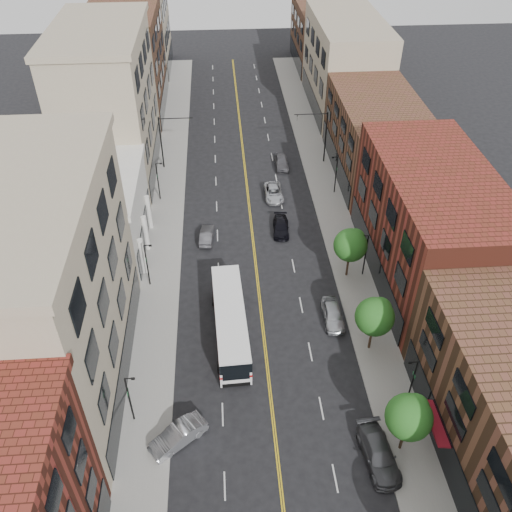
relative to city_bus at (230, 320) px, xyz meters
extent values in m
plane|color=black|center=(3.03, -16.62, -1.84)|extent=(220.00, 220.00, 0.00)
cube|color=gray|center=(-6.97, 18.38, -1.77)|extent=(4.00, 110.00, 0.15)
cube|color=gray|center=(13.03, 18.38, -1.77)|extent=(4.00, 110.00, 0.15)
cube|color=tan|center=(-13.97, -3.62, 7.16)|extent=(10.00, 22.00, 18.00)
cube|color=silver|center=(-13.97, 14.38, 2.16)|extent=(10.00, 14.00, 8.00)
cube|color=tan|center=(-13.97, 31.38, 7.16)|extent=(10.00, 20.00, 18.00)
cube|color=brown|center=(-13.97, 51.38, 5.66)|extent=(10.00, 20.00, 15.00)
cube|color=tan|center=(-13.97, 69.38, 8.16)|extent=(10.00, 16.00, 20.00)
cube|color=maroon|center=(20.03, 7.38, 4.16)|extent=(10.00, 22.00, 12.00)
cube|color=brown|center=(20.03, 28.38, 3.16)|extent=(10.00, 20.00, 10.00)
cube|color=tan|center=(20.03, 49.38, 5.16)|extent=(10.00, 22.00, 14.00)
cube|color=brown|center=(20.03, 69.38, 3.66)|extent=(10.00, 18.00, 11.00)
cylinder|color=black|center=(12.33, -12.62, -0.44)|extent=(0.22, 0.22, 2.50)
sphere|color=#185217|center=(12.33, -12.62, 2.20)|extent=(3.40, 3.40, 3.40)
sphere|color=#185217|center=(12.83, -12.22, 2.71)|extent=(2.04, 2.04, 2.04)
cylinder|color=black|center=(12.33, -2.62, -0.44)|extent=(0.22, 0.22, 2.50)
sphere|color=#185217|center=(12.33, -2.62, 2.20)|extent=(3.40, 3.40, 3.40)
sphere|color=#185217|center=(12.83, -2.22, 2.71)|extent=(2.04, 2.04, 2.04)
cylinder|color=black|center=(12.33, 7.38, -0.44)|extent=(0.22, 0.22, 2.50)
sphere|color=#185217|center=(12.33, 7.38, 2.20)|extent=(3.40, 3.40, 3.40)
sphere|color=#185217|center=(12.83, 7.78, 2.71)|extent=(2.04, 2.04, 2.04)
cylinder|color=black|center=(-7.97, -8.62, 0.81)|extent=(0.14, 0.14, 5.00)
cylinder|color=black|center=(-7.62, -8.62, 3.31)|extent=(0.70, 0.10, 0.10)
cube|color=black|center=(-7.37, -8.62, 3.26)|extent=(0.28, 0.14, 0.14)
cube|color=#19592D|center=(-7.97, -8.62, 1.71)|extent=(0.04, 0.55, 0.35)
cylinder|color=black|center=(-7.97, 7.38, 0.81)|extent=(0.14, 0.14, 5.00)
cylinder|color=black|center=(-7.62, 7.38, 3.31)|extent=(0.70, 0.10, 0.10)
cube|color=black|center=(-7.37, 7.38, 3.26)|extent=(0.28, 0.14, 0.14)
cube|color=#19592D|center=(-7.97, 7.38, 1.71)|extent=(0.04, 0.55, 0.35)
cylinder|color=black|center=(-7.97, 23.38, 0.81)|extent=(0.14, 0.14, 5.00)
cylinder|color=black|center=(-7.62, 23.38, 3.31)|extent=(0.70, 0.10, 0.10)
cube|color=black|center=(-7.37, 23.38, 3.26)|extent=(0.28, 0.14, 0.14)
cube|color=#19592D|center=(-7.97, 23.38, 1.71)|extent=(0.04, 0.55, 0.35)
cylinder|color=black|center=(14.03, -8.62, 0.81)|extent=(0.14, 0.14, 5.00)
cylinder|color=black|center=(13.68, -8.62, 3.31)|extent=(0.70, 0.10, 0.10)
cube|color=black|center=(13.43, -8.62, 3.26)|extent=(0.28, 0.14, 0.14)
cube|color=#19592D|center=(14.03, -8.62, 1.71)|extent=(0.04, 0.55, 0.35)
cylinder|color=black|center=(14.03, 7.38, 0.81)|extent=(0.14, 0.14, 5.00)
cylinder|color=black|center=(13.68, 7.38, 3.31)|extent=(0.70, 0.10, 0.10)
cube|color=black|center=(13.43, 7.38, 3.26)|extent=(0.28, 0.14, 0.14)
cube|color=#19592D|center=(14.03, 7.38, 1.71)|extent=(0.04, 0.55, 0.35)
cylinder|color=black|center=(14.03, 23.38, 0.81)|extent=(0.14, 0.14, 5.00)
cylinder|color=black|center=(13.68, 23.38, 3.31)|extent=(0.70, 0.10, 0.10)
cube|color=black|center=(13.43, 23.38, 3.26)|extent=(0.28, 0.14, 0.14)
cube|color=#19592D|center=(14.03, 23.38, 1.71)|extent=(0.04, 0.55, 0.35)
cylinder|color=black|center=(-7.97, 31.38, 1.91)|extent=(0.18, 0.18, 7.20)
cylinder|color=black|center=(-5.77, 31.38, 5.31)|extent=(4.40, 0.12, 0.12)
imported|color=black|center=(-3.97, 31.38, 4.91)|extent=(0.15, 0.18, 0.90)
cylinder|color=black|center=(14.03, 31.38, 1.91)|extent=(0.18, 0.18, 7.20)
cylinder|color=black|center=(11.83, 31.38, 5.31)|extent=(4.40, 0.12, 0.12)
imported|color=black|center=(10.03, 31.38, 4.91)|extent=(0.15, 0.18, 0.90)
cube|color=white|center=(0.00, 0.01, -0.16)|extent=(3.17, 12.36, 2.96)
cube|color=black|center=(0.00, 0.01, 0.56)|extent=(3.21, 12.41, 1.07)
cube|color=#A10B0B|center=(0.00, 0.01, -0.46)|extent=(3.21, 12.41, 0.22)
cube|color=black|center=(0.26, -6.14, 0.10)|extent=(2.25, 0.15, 1.63)
cylinder|color=black|center=(-1.18, -4.13, -1.35)|extent=(0.33, 0.99, 0.98)
cylinder|color=black|center=(1.52, -4.02, -1.35)|extent=(0.33, 0.99, 0.98)
cylinder|color=black|center=(-1.52, 4.04, -1.35)|extent=(0.33, 0.99, 0.98)
cylinder|color=black|center=(1.17, 4.15, -1.35)|extent=(0.33, 0.99, 0.98)
imported|color=#AEB0B6|center=(-4.37, -10.79, -1.08)|extent=(4.69, 4.06, 1.53)
imported|color=#414145|center=(10.43, -13.42, -1.06)|extent=(2.72, 5.56, 1.56)
imported|color=#B0B3B8|center=(9.69, 1.13, -1.07)|extent=(1.82, 4.51, 1.54)
imported|color=#424146|center=(-2.18, 14.64, -1.18)|extent=(1.74, 4.10, 1.32)
imported|color=black|center=(6.35, 15.65, -1.20)|extent=(2.11, 4.52, 1.28)
imported|color=silver|center=(6.22, 22.96, -1.17)|extent=(2.26, 4.85, 1.34)
imported|color=#505055|center=(8.04, 30.53, -1.10)|extent=(1.87, 4.41, 1.49)
camera|label=1|loc=(-0.16, -34.47, 35.32)|focal=38.00mm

